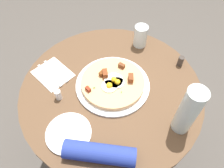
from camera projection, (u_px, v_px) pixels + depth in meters
The scene contains 12 objects.
ground_plane at pixel (112, 148), 1.59m from camera, with size 6.00×6.00×0.00m, color #4C4742.
dining_table at pixel (111, 108), 1.12m from camera, with size 0.82×0.82×0.76m.
pizza_plate at pixel (113, 85), 0.98m from camera, with size 0.33×0.33×0.01m, color white.
breakfast_pizza at pixel (113, 82), 0.97m from camera, with size 0.28×0.28×0.05m.
bread_plate at pixel (69, 133), 0.84m from camera, with size 0.18×0.18×0.01m, color white.
napkin at pixel (53, 74), 1.03m from camera, with size 0.17×0.14×0.00m, color white.
fork at pixel (50, 75), 1.01m from camera, with size 0.18×0.01×0.01m, color silver.
knife at pixel (56, 71), 1.03m from camera, with size 0.18×0.01×0.01m, color silver.
water_glass at pixel (141, 36), 1.10m from camera, with size 0.07×0.07×0.11m, color silver.
water_bottle at pixel (188, 111), 0.77m from camera, with size 0.07×0.07×0.24m, color silver.
salt_shaker at pixel (58, 95), 0.93m from camera, with size 0.03×0.03×0.05m, color white.
pepper_shaker at pixel (181, 61), 1.04m from camera, with size 0.03×0.03×0.05m, color #3F3833.
Camera 1 is at (0.01, 0.57, 1.55)m, focal length 34.68 mm.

